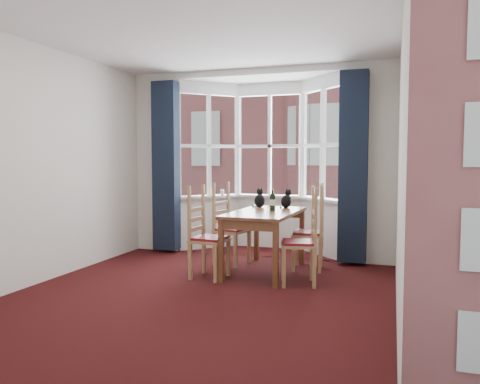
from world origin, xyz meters
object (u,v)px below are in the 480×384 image
at_px(cat_left, 260,200).
at_px(candle_tall, 213,192).
at_px(chair_left_near, 203,239).
at_px(cat_right, 286,200).
at_px(chair_right_near, 306,244).
at_px(chair_right_far, 315,234).
at_px(dining_table, 265,219).
at_px(candle_short, 222,192).
at_px(chair_left_far, 226,230).
at_px(wine_bottle, 273,201).

bearing_deg(cat_left, candle_tall, 140.20).
xyz_separation_m(chair_left_near, cat_right, (0.82, 1.00, 0.42)).
height_order(chair_right_near, cat_right, cat_right).
bearing_deg(chair_right_near, chair_right_far, 91.72).
height_order(dining_table, chair_left_near, chair_left_near).
distance_m(dining_table, candle_short, 1.75).
height_order(candle_tall, candle_short, candle_tall).
distance_m(dining_table, chair_left_far, 0.77).
height_order(cat_right, candle_tall, cat_right).
xyz_separation_m(chair_right_near, candle_tall, (-1.84, 1.74, 0.46)).
bearing_deg(chair_left_near, chair_left_far, 89.09).
bearing_deg(candle_tall, dining_table, -47.14).
xyz_separation_m(dining_table, candle_tall, (-1.23, 1.33, 0.24)).
relative_size(cat_right, candle_tall, 2.19).
distance_m(candle_tall, candle_short, 0.15).
height_order(chair_right_near, cat_left, cat_left).
relative_size(dining_table, chair_right_far, 1.58).
height_order(chair_left_far, chair_right_near, same).
distance_m(chair_left_near, candle_tall, 1.95).
xyz_separation_m(dining_table, wine_bottle, (0.07, 0.12, 0.22)).
distance_m(cat_left, candle_tall, 1.33).
bearing_deg(candle_short, cat_left, -45.06).
xyz_separation_m(wine_bottle, candle_short, (-1.15, 1.23, 0.00)).
xyz_separation_m(chair_left_near, chair_right_far, (1.25, 0.82, 0.00)).
xyz_separation_m(chair_left_near, chair_right_near, (1.27, 0.07, 0.00)).
bearing_deg(chair_left_near, chair_right_near, 3.03).
bearing_deg(chair_left_near, dining_table, 35.85).
bearing_deg(cat_left, chair_right_far, -9.28).
distance_m(chair_left_near, chair_left_far, 0.82).
relative_size(cat_right, wine_bottle, 0.95).
height_order(chair_left_near, candle_tall, candle_tall).
bearing_deg(chair_left_near, wine_bottle, 39.60).
relative_size(candle_tall, candle_short, 1.24).
bearing_deg(candle_short, cat_right, -33.74).
relative_size(dining_table, wine_bottle, 5.14).
relative_size(chair_left_far, candle_short, 9.28).
bearing_deg(cat_right, chair_right_near, -64.35).
relative_size(chair_left_far, wine_bottle, 3.24).
distance_m(cat_right, candle_tall, 1.61).
xyz_separation_m(cat_left, cat_right, (0.37, 0.05, -0.00)).
bearing_deg(cat_left, chair_left_far, -163.59).
height_order(dining_table, chair_right_far, chair_right_far).
xyz_separation_m(cat_left, candle_short, (-0.88, 0.88, 0.02)).
bearing_deg(wine_bottle, candle_tall, 137.17).
bearing_deg(chair_left_far, chair_left_near, -90.91).
distance_m(chair_left_far, chair_right_far, 1.24).
bearing_deg(cat_right, wine_bottle, -103.28).
xyz_separation_m(chair_right_far, wine_bottle, (-0.52, -0.22, 0.44)).
distance_m(chair_left_near, chair_right_near, 1.27).
bearing_deg(cat_right, chair_right_far, -22.84).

